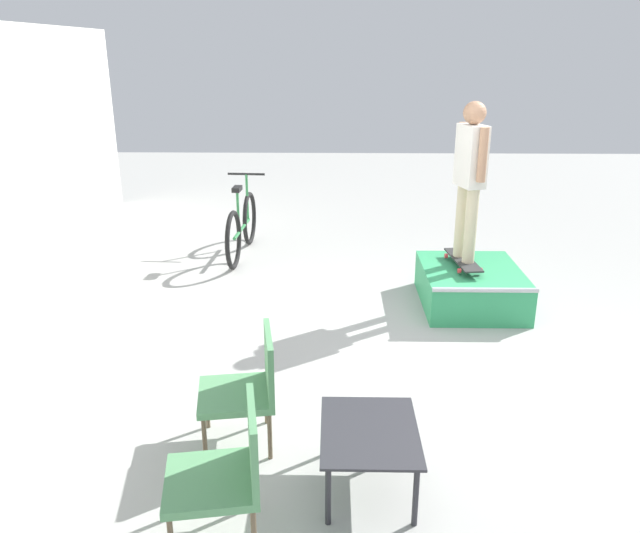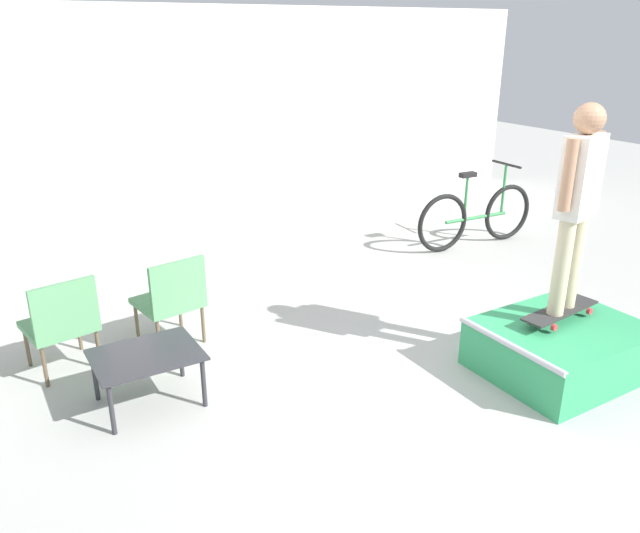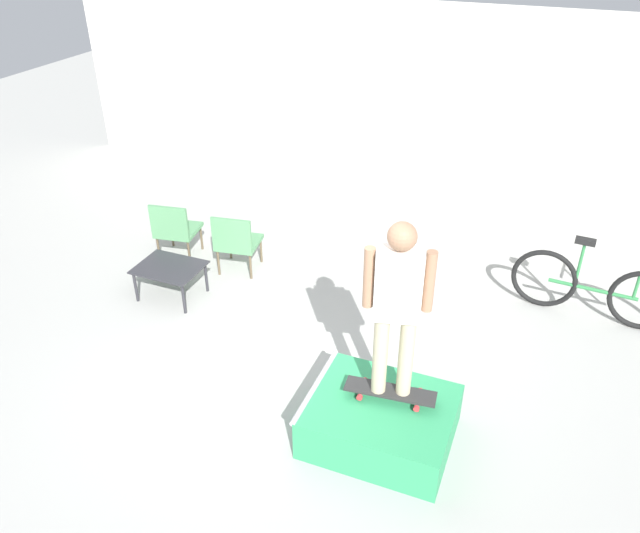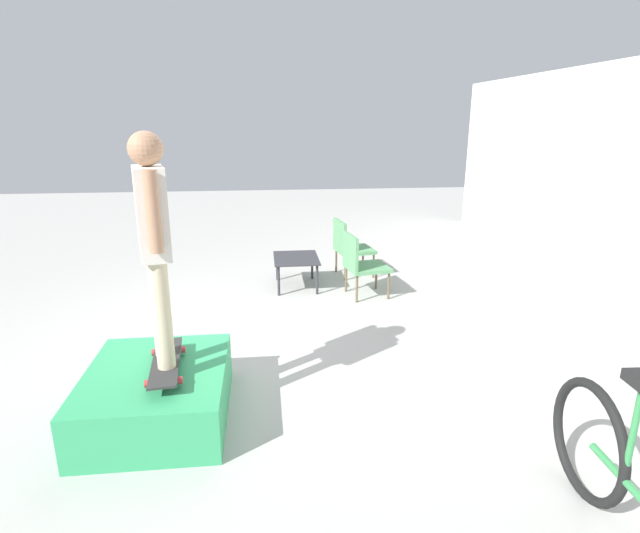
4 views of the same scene
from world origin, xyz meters
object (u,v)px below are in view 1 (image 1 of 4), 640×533
object	(u,v)px
patio_chair_right	(248,384)
coffee_table	(369,437)
skateboard_on_ramp	(463,260)
person_skater	(470,169)
skate_ramp_box	(470,286)
patio_chair_left	(227,468)
bicycle	(242,227)

from	to	relation	value
patio_chair_right	coffee_table	bearing A→B (deg)	50.91
skateboard_on_ramp	person_skater	world-z (taller)	person_skater
person_skater	coffee_table	bearing A→B (deg)	144.32
skate_ramp_box	patio_chair_left	bearing A→B (deg)	149.17
coffee_table	patio_chair_right	xyz separation A→B (m)	(0.48, 0.82, 0.09)
skate_ramp_box	patio_chair_left	distance (m)	4.13
skate_ramp_box	patio_chair_right	size ratio (longest dim) A/B	1.54
skateboard_on_ramp	coffee_table	distance (m)	3.36
person_skater	bicycle	world-z (taller)	person_skater
skateboard_on_ramp	coffee_table	size ratio (longest dim) A/B	1.07
patio_chair_right	bicycle	size ratio (longest dim) A/B	0.46
skate_ramp_box	patio_chair_right	distance (m)	3.37
skateboard_on_ramp	person_skater	bearing A→B (deg)	160.01
person_skater	patio_chair_right	world-z (taller)	person_skater
patio_chair_left	bicycle	size ratio (longest dim) A/B	0.46
skateboard_on_ramp	coffee_table	bearing A→B (deg)	153.19
skate_ramp_box	bicycle	size ratio (longest dim) A/B	0.71
patio_chair_left	coffee_table	bearing A→B (deg)	109.13
skateboard_on_ramp	patio_chair_right	xyz separation A→B (m)	(-2.66, 2.02, -0.03)
patio_chair_left	skateboard_on_ramp	bearing A→B (deg)	141.13
coffee_table	skate_ramp_box	bearing A→B (deg)	-22.64
skate_ramp_box	skateboard_on_ramp	distance (m)	0.31
skateboard_on_ramp	patio_chair_left	xyz separation A→B (m)	(-3.59, 2.02, -0.03)
skate_ramp_box	coffee_table	distance (m)	3.35
skateboard_on_ramp	patio_chair_left	size ratio (longest dim) A/B	0.98
skate_ramp_box	patio_chair_left	size ratio (longest dim) A/B	1.54
patio_chair_left	bicycle	bearing A→B (deg)	177.50
skate_ramp_box	coffee_table	world-z (taller)	skate_ramp_box
patio_chair_left	bicycle	world-z (taller)	bicycle
skate_ramp_box	coffee_table	size ratio (longest dim) A/B	1.67
skateboard_on_ramp	patio_chair_right	bearing A→B (deg)	136.85
coffee_table	bicycle	size ratio (longest dim) A/B	0.42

